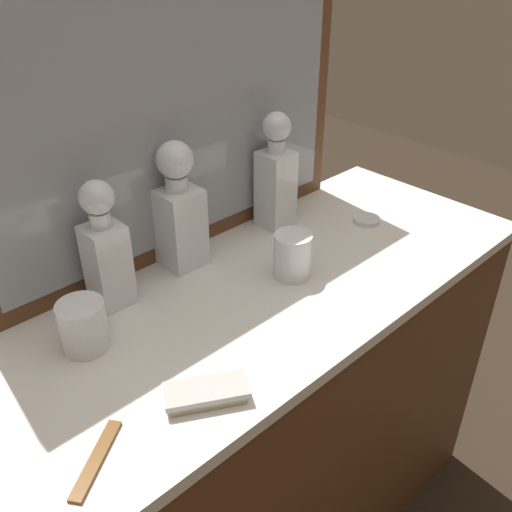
% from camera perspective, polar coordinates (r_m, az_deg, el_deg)
% --- Properties ---
extents(dresser, '(1.31, 0.50, 0.84)m').
position_cam_1_polar(dresser, '(1.42, 0.00, -17.34)').
color(dresser, brown).
rests_on(dresser, ground_plane).
extents(dresser_mirror, '(0.91, 0.03, 0.66)m').
position_cam_1_polar(dresser_mirror, '(1.15, -8.34, 15.24)').
color(dresser_mirror, brown).
rests_on(dresser_mirror, dresser).
extents(crystal_decanter_rear, '(0.08, 0.08, 0.28)m').
position_cam_1_polar(crystal_decanter_rear, '(1.17, -7.78, 3.91)').
color(crystal_decanter_rear, white).
rests_on(crystal_decanter_rear, dresser).
extents(crystal_decanter_front, '(0.07, 0.07, 0.28)m').
position_cam_1_polar(crystal_decanter_front, '(1.32, 2.02, 7.55)').
color(crystal_decanter_front, white).
rests_on(crystal_decanter_front, dresser).
extents(crystal_decanter_far_right, '(0.07, 0.07, 0.26)m').
position_cam_1_polar(crystal_decanter_far_right, '(1.08, -14.95, -0.09)').
color(crystal_decanter_far_right, white).
rests_on(crystal_decanter_far_right, dresser).
extents(crystal_tumbler_center, '(0.08, 0.08, 0.09)m').
position_cam_1_polar(crystal_tumbler_center, '(1.02, -17.09, -6.99)').
color(crystal_tumbler_center, white).
rests_on(crystal_tumbler_center, dresser).
extents(crystal_tumbler_right, '(0.08, 0.08, 0.10)m').
position_cam_1_polar(crystal_tumbler_right, '(1.16, 3.73, -0.11)').
color(crystal_tumbler_right, white).
rests_on(crystal_tumbler_right, dresser).
extents(silver_brush_far_right, '(0.14, 0.12, 0.02)m').
position_cam_1_polar(silver_brush_far_right, '(0.90, -5.06, -13.69)').
color(silver_brush_far_right, '#B7A88C').
rests_on(silver_brush_far_right, dresser).
extents(porcelain_dish, '(0.06, 0.06, 0.01)m').
position_cam_1_polar(porcelain_dish, '(1.40, 11.17, 3.61)').
color(porcelain_dish, silver).
rests_on(porcelain_dish, dresser).
extents(tortoiseshell_comb, '(0.12, 0.10, 0.01)m').
position_cam_1_polar(tortoiseshell_comb, '(0.86, -15.92, -19.24)').
color(tortoiseshell_comb, brown).
rests_on(tortoiseshell_comb, dresser).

